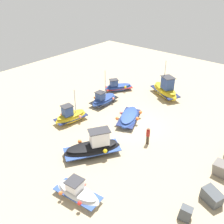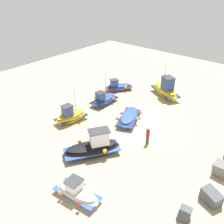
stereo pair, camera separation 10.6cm
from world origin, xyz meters
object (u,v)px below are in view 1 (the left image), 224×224
object	(u,v)px
fishing_boat_2	(94,147)
fishing_boat_3	(129,117)
person_walking	(148,135)
fishing_boat_6	(77,192)
fishing_boat_1	(71,116)
fishing_boat_4	(165,90)
fishing_boat_5	(118,87)
fishing_boat_0	(104,100)

from	to	relation	value
fishing_boat_2	fishing_boat_3	xyz separation A→B (m)	(-6.07, -0.95, -0.27)
person_walking	fishing_boat_6	bearing A→B (deg)	179.83
fishing_boat_1	fishing_boat_3	distance (m)	5.79
fishing_boat_4	fishing_boat_5	size ratio (longest dim) A/B	1.33
fishing_boat_6	person_walking	bearing A→B (deg)	-98.08
fishing_boat_1	fishing_boat_3	bearing A→B (deg)	141.90
fishing_boat_1	fishing_boat_2	bearing A→B (deg)	77.62
fishing_boat_3	fishing_boat_4	xyz separation A→B (m)	(-7.37, -0.19, 0.39)
fishing_boat_3	fishing_boat_2	bearing A→B (deg)	166.50
fishing_boat_4	fishing_boat_6	distance (m)	17.78
fishing_boat_6	person_walking	world-z (taller)	person_walking
fishing_boat_2	fishing_boat_4	bearing A→B (deg)	36.76
fishing_boat_1	fishing_boat_4	size ratio (longest dim) A/B	0.76
fishing_boat_1	person_walking	distance (m)	8.08
fishing_boat_1	fishing_boat_6	world-z (taller)	fishing_boat_1
fishing_boat_3	fishing_boat_4	distance (m)	7.38
fishing_boat_2	fishing_boat_3	bearing A→B (deg)	40.80
fishing_boat_0	fishing_boat_6	world-z (taller)	fishing_boat_0
fishing_boat_2	fishing_boat_5	world-z (taller)	fishing_boat_2
fishing_boat_6	person_walking	size ratio (longest dim) A/B	2.12
fishing_boat_2	fishing_boat_4	distance (m)	13.49
fishing_boat_1	fishing_boat_5	world-z (taller)	fishing_boat_1
fishing_boat_4	person_walking	xyz separation A→B (m)	(9.39, 3.71, 0.13)
fishing_boat_0	fishing_boat_6	size ratio (longest dim) A/B	1.10
fishing_boat_0	fishing_boat_4	xyz separation A→B (m)	(-6.19, 4.24, 0.31)
fishing_boat_1	person_walking	xyz separation A→B (m)	(-1.79, 7.87, 0.35)
fishing_boat_2	fishing_boat_6	xyz separation A→B (m)	(3.99, 2.33, -0.24)
fishing_boat_0	fishing_boat_2	distance (m)	9.03
fishing_boat_6	person_walking	xyz separation A→B (m)	(-8.04, 0.23, 0.49)
fishing_boat_3	fishing_boat_5	xyz separation A→B (m)	(-5.04, -5.46, 0.06)
fishing_boat_4	person_walking	size ratio (longest dim) A/B	2.80
fishing_boat_0	fishing_boat_1	world-z (taller)	fishing_boat_0
fishing_boat_1	person_walking	world-z (taller)	fishing_boat_1
fishing_boat_4	fishing_boat_5	xyz separation A→B (m)	(2.33, -5.26, -0.33)
fishing_boat_0	fishing_boat_4	distance (m)	7.51
fishing_boat_2	fishing_boat_5	bearing A→B (deg)	61.87
fishing_boat_3	fishing_boat_4	size ratio (longest dim) A/B	0.92
fishing_boat_3	fishing_boat_5	world-z (taller)	fishing_boat_5
fishing_boat_1	fishing_boat_6	distance (m)	9.87
fishing_boat_3	fishing_boat_4	world-z (taller)	fishing_boat_4
fishing_boat_1	fishing_boat_5	xyz separation A→B (m)	(-8.85, -1.11, -0.11)
fishing_boat_1	fishing_boat_2	distance (m)	5.77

